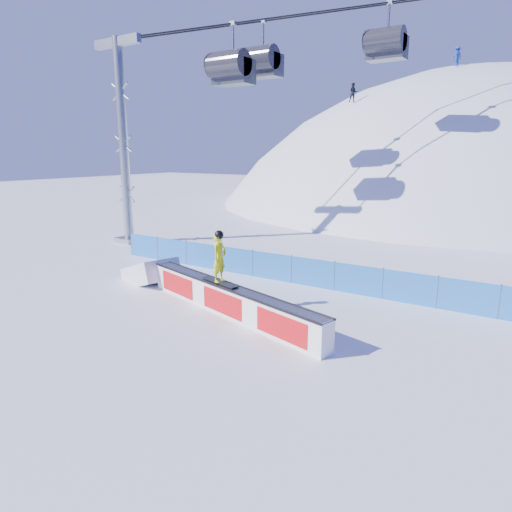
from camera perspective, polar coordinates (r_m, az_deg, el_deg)
The scene contains 7 objects.
ground at distance 15.72m, azimuth -0.37°, elevation -7.80°, with size 160.00×160.00×0.00m, color white.
snow_hill at distance 59.70m, azimuth 23.04°, elevation -11.41°, with size 64.00×64.00×64.00m.
safety_fence at distance 19.27m, azimuth 7.05°, elevation -2.10°, with size 22.05×0.05×1.30m.
rail_box at distance 15.89m, azimuth -3.44°, elevation -5.58°, with size 8.78×3.05×1.07m.
snow_ramp at distance 20.58m, azimuth -12.97°, elevation -3.10°, with size 2.46×1.64×0.92m, color white, non-canonical shape.
snowboarder at distance 15.88m, azimuth -4.59°, elevation -0.14°, with size 1.80×0.80×1.86m.
distant_skiers at distance 43.73m, azimuth 25.35°, elevation 19.71°, with size 19.66×8.24×6.29m.
Camera 1 is at (8.14, -12.25, 5.57)m, focal length 32.00 mm.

